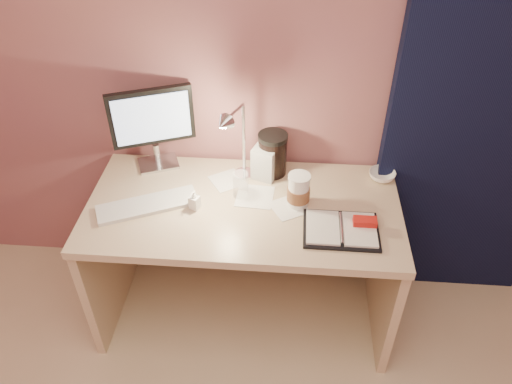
# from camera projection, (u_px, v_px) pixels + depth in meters

# --- Properties ---
(room) EXTENTS (3.50, 3.50, 3.50)m
(room) POSITION_uv_depth(u_px,v_px,m) (468.00, 98.00, 2.15)
(room) COLOR #C6B28E
(room) RESTS_ON ground
(desk) EXTENTS (1.40, 0.70, 0.73)m
(desk) POSITION_uv_depth(u_px,v_px,m) (245.00, 231.00, 2.42)
(desk) COLOR tan
(desk) RESTS_ON ground
(monitor) EXTENTS (0.37, 0.20, 0.41)m
(monitor) POSITION_uv_depth(u_px,v_px,m) (152.00, 121.00, 2.31)
(monitor) COLOR silver
(monitor) RESTS_ON desk
(keyboard) EXTENTS (0.46, 0.30, 0.02)m
(keyboard) POSITION_uv_depth(u_px,v_px,m) (148.00, 205.00, 2.21)
(keyboard) COLOR silver
(keyboard) RESTS_ON desk
(planner) EXTENTS (0.32, 0.24, 0.05)m
(planner) POSITION_uv_depth(u_px,v_px,m) (343.00, 229.00, 2.08)
(planner) COLOR black
(planner) RESTS_ON desk
(paper_a) EXTENTS (0.20, 0.20, 0.00)m
(paper_a) POSITION_uv_depth(u_px,v_px,m) (289.00, 207.00, 2.21)
(paper_a) COLOR silver
(paper_a) RESTS_ON desk
(paper_b) EXTENTS (0.18, 0.18, 0.00)m
(paper_b) POSITION_uv_depth(u_px,v_px,m) (255.00, 196.00, 2.27)
(paper_b) COLOR silver
(paper_b) RESTS_ON desk
(paper_c) EXTENTS (0.20, 0.20, 0.00)m
(paper_c) POSITION_uv_depth(u_px,v_px,m) (227.00, 180.00, 2.36)
(paper_c) COLOR silver
(paper_c) RESTS_ON desk
(coffee_cup) EXTENTS (0.10, 0.10, 0.16)m
(coffee_cup) POSITION_uv_depth(u_px,v_px,m) (299.00, 191.00, 2.18)
(coffee_cup) COLOR white
(coffee_cup) RESTS_ON desk
(clear_cup) EXTENTS (0.07, 0.07, 0.12)m
(clear_cup) POSITION_uv_depth(u_px,v_px,m) (241.00, 185.00, 2.24)
(clear_cup) COLOR white
(clear_cup) RESTS_ON desk
(bowl) EXTENTS (0.16, 0.16, 0.04)m
(bowl) POSITION_uv_depth(u_px,v_px,m) (382.00, 175.00, 2.36)
(bowl) COLOR white
(bowl) RESTS_ON desk
(lotion_bottle) EXTENTS (0.05, 0.06, 0.09)m
(lotion_bottle) POSITION_uv_depth(u_px,v_px,m) (194.00, 200.00, 2.18)
(lotion_bottle) COLOR white
(lotion_bottle) RESTS_ON desk
(dark_jar) EXTENTS (0.13, 0.13, 0.19)m
(dark_jar) POSITION_uv_depth(u_px,v_px,m) (272.00, 156.00, 2.35)
(dark_jar) COLOR black
(dark_jar) RESTS_ON desk
(product_box) EXTENTS (0.13, 0.12, 0.16)m
(product_box) POSITION_uv_depth(u_px,v_px,m) (265.00, 163.00, 2.33)
(product_box) COLOR beige
(product_box) RESTS_ON desk
(desk_lamp) EXTENTS (0.16, 0.25, 0.41)m
(desk_lamp) POSITION_uv_depth(u_px,v_px,m) (251.00, 141.00, 2.16)
(desk_lamp) COLOR silver
(desk_lamp) RESTS_ON desk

